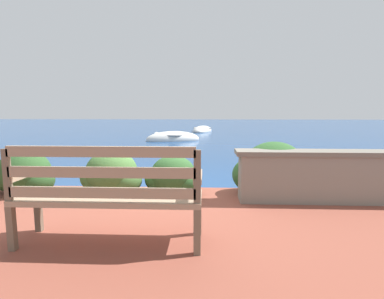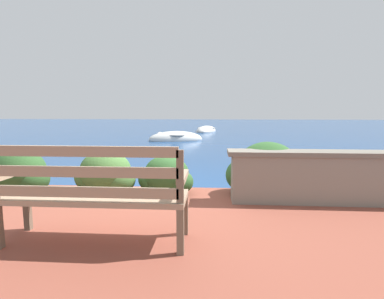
# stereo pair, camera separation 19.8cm
# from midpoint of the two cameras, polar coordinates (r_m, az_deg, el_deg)

# --- Properties ---
(ground_plane) EXTENTS (80.00, 80.00, 0.00)m
(ground_plane) POSITION_cam_midpoint_polar(r_m,az_deg,el_deg) (4.94, -9.01, -9.52)
(ground_plane) COLOR navy
(park_bench) EXTENTS (1.69, 0.48, 0.93)m
(park_bench) POSITION_cam_midpoint_polar(r_m,az_deg,el_deg) (2.84, -17.70, -7.85)
(park_bench) COLOR brown
(park_bench) RESTS_ON patio_terrace
(stone_wall) EXTENTS (2.51, 0.39, 0.69)m
(stone_wall) POSITION_cam_midpoint_polar(r_m,az_deg,el_deg) (4.36, 23.62, -4.65)
(stone_wall) COLOR gray
(stone_wall) RESTS_ON patio_terrace
(hedge_clump_left) EXTENTS (0.94, 0.68, 0.64)m
(hedge_clump_left) POSITION_cam_midpoint_polar(r_m,az_deg,el_deg) (5.11, -30.34, -4.14)
(hedge_clump_left) COLOR #284C23
(hedge_clump_left) RESTS_ON patio_terrace
(hedge_clump_centre) EXTENTS (0.94, 0.68, 0.64)m
(hedge_clump_centre) POSITION_cam_midpoint_polar(r_m,az_deg,el_deg) (4.59, -16.36, -4.63)
(hedge_clump_centre) COLOR #426B33
(hedge_clump_centre) RESTS_ON patio_terrace
(hedge_clump_right) EXTENTS (0.83, 0.60, 0.56)m
(hedge_clump_right) POSITION_cam_midpoint_polar(r_m,az_deg,el_deg) (4.43, -5.02, -5.23)
(hedge_clump_right) COLOR #2D5628
(hedge_clump_right) RESTS_ON patio_terrace
(hedge_clump_far_right) EXTENTS (1.14, 0.82, 0.77)m
(hedge_clump_far_right) POSITION_cam_midpoint_polar(r_m,az_deg,el_deg) (4.46, 13.88, -4.14)
(hedge_clump_far_right) COLOR #2D5628
(hedge_clump_far_right) RESTS_ON patio_terrace
(hedge_clump_extra) EXTENTS (0.86, 0.62, 0.59)m
(hedge_clump_extra) POSITION_cam_midpoint_polar(r_m,az_deg,el_deg) (4.62, 25.28, -5.27)
(hedge_clump_extra) COLOR #2D5628
(hedge_clump_extra) RESTS_ON patio_terrace
(rowboat_nearest) EXTENTS (2.73, 1.76, 0.78)m
(rowboat_nearest) POSITION_cam_midpoint_polar(r_m,az_deg,el_deg) (14.07, -4.02, 1.97)
(rowboat_nearest) COLOR silver
(rowboat_nearest) RESTS_ON ground_plane
(rowboat_mid) EXTENTS (1.62, 3.02, 0.67)m
(rowboat_mid) POSITION_cam_midpoint_polar(r_m,az_deg,el_deg) (19.94, 1.70, 3.62)
(rowboat_mid) COLOR silver
(rowboat_mid) RESTS_ON ground_plane
(mooring_buoy) EXTENTS (0.44, 0.44, 0.40)m
(mooring_buoy) POSITION_cam_midpoint_polar(r_m,az_deg,el_deg) (15.95, -7.07, 2.60)
(mooring_buoy) COLOR white
(mooring_buoy) RESTS_ON ground_plane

